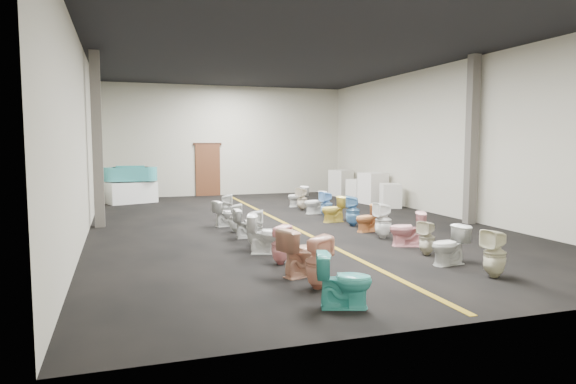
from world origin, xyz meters
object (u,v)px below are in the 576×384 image
at_px(toilet_left_3, 280,245).
at_px(appliance_crate_c, 358,190).
at_px(toilet_left_6, 248,223).
at_px(toilet_right_6, 353,211).
at_px(toilet_left_0, 344,280).
at_px(toilet_right_4, 383,220).
at_px(toilet_right_9, 315,203).
at_px(toilet_right_11, 297,196).
at_px(toilet_right_3, 407,229).
at_px(appliance_crate_a, 391,196).
at_px(toilet_left_2, 302,252).
at_px(toilet_left_1, 318,262).
at_px(toilet_right_7, 334,209).
at_px(toilet_right_1, 449,245).
at_px(display_table, 131,193).
at_px(toilet_right_0, 495,253).
at_px(toilet_left_9, 226,208).
at_px(toilet_left_8, 226,213).
at_px(bathtub, 131,173).
at_px(toilet_left_4, 267,234).
at_px(toilet_left_5, 255,228).
at_px(appliance_crate_b, 373,188).
at_px(toilet_right_8, 327,204).
at_px(appliance_crate_d, 341,183).
at_px(toilet_left_7, 235,218).
at_px(toilet_right_2, 427,238).

bearing_deg(toilet_left_3, appliance_crate_c, -55.42).
height_order(toilet_left_6, toilet_right_6, toilet_right_6).
distance_m(toilet_left_0, toilet_left_6, 5.28).
distance_m(appliance_crate_c, toilet_left_6, 8.61).
bearing_deg(toilet_right_4, toilet_left_3, -63.18).
height_order(toilet_right_9, toilet_right_11, toilet_right_11).
distance_m(toilet_right_3, toilet_right_4, 0.94).
bearing_deg(toilet_left_3, appliance_crate_a, -64.26).
xyz_separation_m(toilet_left_0, toilet_left_2, (0.02, 1.72, 0.03)).
bearing_deg(toilet_left_1, toilet_right_7, -37.00).
relative_size(toilet_right_1, toilet_right_3, 0.96).
height_order(display_table, toilet_left_2, toilet_left_2).
bearing_deg(toilet_left_6, toilet_right_0, -145.39).
bearing_deg(toilet_right_1, toilet_left_6, -149.60).
bearing_deg(toilet_left_9, toilet_right_1, -143.52).
height_order(toilet_left_8, toilet_right_6, toilet_right_6).
relative_size(appliance_crate_a, toilet_left_2, 1.01).
bearing_deg(toilet_left_8, bathtub, 4.93).
xyz_separation_m(toilet_left_4, toilet_left_5, (-0.05, 0.80, -0.01)).
xyz_separation_m(bathtub, toilet_right_9, (5.31, -4.69, -0.72)).
distance_m(toilet_left_4, toilet_left_9, 4.35).
distance_m(appliance_crate_b, toilet_right_6, 5.21).
distance_m(toilet_left_5, toilet_right_4, 3.00).
bearing_deg(toilet_right_1, toilet_left_8, -158.47).
relative_size(toilet_left_8, toilet_right_0, 0.85).
bearing_deg(appliance_crate_b, toilet_left_9, -156.86).
bearing_deg(toilet_right_1, toilet_left_5, -140.48).
bearing_deg(toilet_right_0, toilet_left_9, -166.98).
bearing_deg(toilet_right_4, toilet_right_0, -1.09).
relative_size(bathtub, toilet_left_8, 2.74).
height_order(toilet_left_3, toilet_right_1, toilet_left_3).
relative_size(toilet_left_5, toilet_right_9, 1.11).
relative_size(toilet_left_0, toilet_right_7, 1.06).
xyz_separation_m(toilet_left_0, toilet_right_8, (2.93, 7.73, 0.01)).
bearing_deg(toilet_left_9, toilet_left_5, -169.05).
distance_m(appliance_crate_d, toilet_right_11, 4.08).
height_order(appliance_crate_c, toilet_right_4, toilet_right_4).
xyz_separation_m(toilet_left_2, toilet_right_9, (2.85, 6.81, -0.05)).
bearing_deg(appliance_crate_b, toilet_left_2, -123.78).
bearing_deg(appliance_crate_d, toilet_left_7, -130.22).
xyz_separation_m(toilet_left_5, toilet_left_7, (-0.03, 1.81, -0.04)).
bearing_deg(toilet_left_6, toilet_left_7, 8.94).
bearing_deg(toilet_right_6, toilet_right_0, 24.33).
bearing_deg(toilet_right_8, toilet_right_2, -9.34).
xyz_separation_m(appliance_crate_c, toilet_right_4, (-2.93, -7.34, 0.02)).
xyz_separation_m(appliance_crate_c, toilet_right_8, (-2.90, -3.87, -0.01)).
distance_m(toilet_left_0, toilet_left_3, 2.60).
relative_size(toilet_right_9, toilet_right_11, 0.99).
bearing_deg(toilet_left_3, toilet_right_6, -63.72).
distance_m(appliance_crate_b, toilet_right_3, 7.65).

